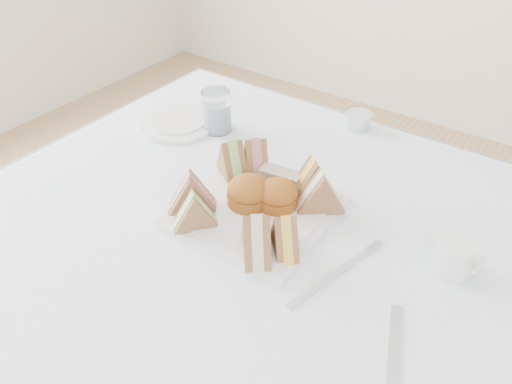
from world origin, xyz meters
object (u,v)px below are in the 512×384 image
Objects in this scene: serving_plate at (256,211)px; creamer_jug at (454,255)px; water_glass at (217,111)px; table at (236,354)px.

serving_plate is 0.35m from creamer_jug.
water_glass reaches higher than serving_plate.
serving_plate is 4.02× the size of creamer_jug.
creamer_jug is at bearing 19.37° from table.
water_glass reaches higher than creamer_jug.
water_glass reaches higher than table.
table is 0.39m from serving_plate.
table is at bearing -47.40° from water_glass.
serving_plate is at bearing -162.35° from creamer_jug.
water_glass is at bearing 139.20° from serving_plate.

